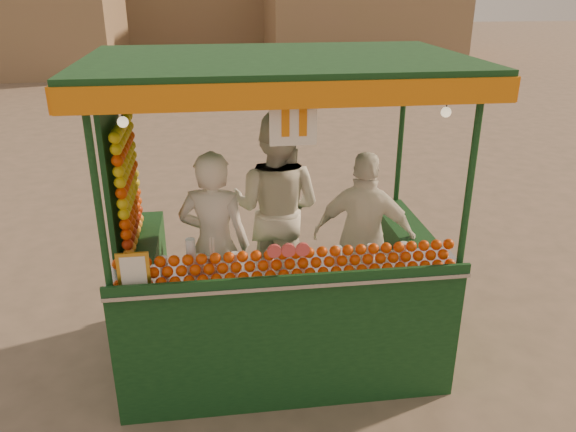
{
  "coord_description": "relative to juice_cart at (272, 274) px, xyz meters",
  "views": [
    {
      "loc": [
        -0.42,
        -4.59,
        3.42
      ],
      "look_at": [
        0.22,
        0.16,
        1.41
      ],
      "focal_mm": 35.29,
      "sensor_mm": 36.0,
      "label": 1
    }
  ],
  "objects": [
    {
      "name": "ground",
      "position": [
        -0.05,
        0.04,
        -0.93
      ],
      "size": [
        90.0,
        90.0,
        0.0
      ],
      "primitive_type": "plane",
      "color": "brown",
      "rests_on": "ground"
    },
    {
      "name": "vendor_left",
      "position": [
        -0.51,
        0.09,
        0.29
      ],
      "size": [
        0.72,
        0.56,
        1.76
      ],
      "rotation": [
        0.0,
        0.0,
        2.9
      ],
      "color": "white",
      "rests_on": "ground"
    },
    {
      "name": "juice_cart",
      "position": [
        0.0,
        0.0,
        0.0
      ],
      "size": [
        3.14,
        2.03,
        2.85
      ],
      "color": "#0E3416",
      "rests_on": "ground"
    },
    {
      "name": "vendor_right",
      "position": [
        0.9,
        0.17,
        0.24
      ],
      "size": [
        1.06,
        0.73,
        1.67
      ],
      "rotation": [
        0.0,
        0.0,
        2.78
      ],
      "color": "white",
      "rests_on": "ground"
    },
    {
      "name": "building_right",
      "position": [
        6.95,
        24.04,
        1.57
      ],
      "size": [
        9.0,
        6.0,
        5.0
      ],
      "primitive_type": "cube",
      "color": "olive",
      "rests_on": "ground"
    },
    {
      "name": "vendor_middle",
      "position": [
        0.12,
        0.64,
        0.39
      ],
      "size": [
        1.19,
        1.11,
        1.96
      ],
      "rotation": [
        0.0,
        0.0,
        2.65
      ],
      "color": "white",
      "rests_on": "ground"
    }
  ]
}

